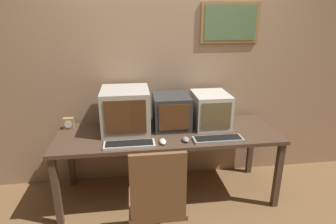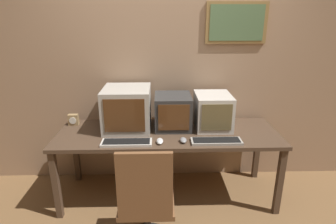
{
  "view_description": "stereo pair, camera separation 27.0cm",
  "coord_description": "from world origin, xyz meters",
  "px_view_note": "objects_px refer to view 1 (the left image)",
  "views": [
    {
      "loc": [
        -0.34,
        -1.8,
        1.81
      ],
      "look_at": [
        0.0,
        0.73,
        0.93
      ],
      "focal_mm": 30.0,
      "sensor_mm": 36.0,
      "label": 1
    },
    {
      "loc": [
        -0.07,
        -1.82,
        1.81
      ],
      "look_at": [
        0.0,
        0.73,
        0.93
      ],
      "focal_mm": 30.0,
      "sensor_mm": 36.0,
      "label": 2
    }
  ],
  "objects_px": {
    "monitor_center": "(171,111)",
    "desk_clock": "(69,123)",
    "monitor_right": "(210,110)",
    "keyboard_main": "(129,144)",
    "mouse_far_corner": "(186,139)",
    "keyboard_side": "(218,139)",
    "office_chair": "(157,210)",
    "monitor_left": "(126,110)",
    "mouse_near_keyboard": "(163,141)"
  },
  "relations": [
    {
      "from": "monitor_center",
      "to": "desk_clock",
      "type": "distance_m",
      "value": 1.05
    },
    {
      "from": "monitor_center",
      "to": "monitor_right",
      "type": "bearing_deg",
      "value": -1.19
    },
    {
      "from": "keyboard_main",
      "to": "mouse_far_corner",
      "type": "distance_m",
      "value": 0.51
    },
    {
      "from": "keyboard_side",
      "to": "mouse_far_corner",
      "type": "xyz_separation_m",
      "value": [
        -0.3,
        0.01,
        0.01
      ]
    },
    {
      "from": "monitor_right",
      "to": "keyboard_side",
      "type": "distance_m",
      "value": 0.41
    },
    {
      "from": "keyboard_main",
      "to": "office_chair",
      "type": "relative_size",
      "value": 0.48
    },
    {
      "from": "monitor_center",
      "to": "keyboard_main",
      "type": "distance_m",
      "value": 0.6
    },
    {
      "from": "desk_clock",
      "to": "office_chair",
      "type": "relative_size",
      "value": 0.12
    },
    {
      "from": "keyboard_main",
      "to": "keyboard_side",
      "type": "relative_size",
      "value": 0.99
    },
    {
      "from": "keyboard_side",
      "to": "office_chair",
      "type": "height_order",
      "value": "office_chair"
    },
    {
      "from": "monitor_left",
      "to": "office_chair",
      "type": "bearing_deg",
      "value": -75.9
    },
    {
      "from": "monitor_left",
      "to": "monitor_center",
      "type": "relative_size",
      "value": 1.2
    },
    {
      "from": "desk_clock",
      "to": "office_chair",
      "type": "xyz_separation_m",
      "value": [
        0.8,
        -0.97,
        -0.38
      ]
    },
    {
      "from": "office_chair",
      "to": "keyboard_side",
      "type": "bearing_deg",
      "value": 39.15
    },
    {
      "from": "mouse_far_corner",
      "to": "office_chair",
      "type": "bearing_deg",
      "value": -121.58
    },
    {
      "from": "keyboard_side",
      "to": "desk_clock",
      "type": "distance_m",
      "value": 1.49
    },
    {
      "from": "monitor_left",
      "to": "mouse_near_keyboard",
      "type": "relative_size",
      "value": 4.05
    },
    {
      "from": "desk_clock",
      "to": "mouse_near_keyboard",
      "type": "bearing_deg",
      "value": -27.29
    },
    {
      "from": "monitor_right",
      "to": "mouse_near_keyboard",
      "type": "height_order",
      "value": "monitor_right"
    },
    {
      "from": "keyboard_side",
      "to": "mouse_far_corner",
      "type": "height_order",
      "value": "mouse_far_corner"
    },
    {
      "from": "keyboard_side",
      "to": "mouse_near_keyboard",
      "type": "height_order",
      "value": "mouse_near_keyboard"
    },
    {
      "from": "monitor_right",
      "to": "mouse_near_keyboard",
      "type": "bearing_deg",
      "value": -145.35
    },
    {
      "from": "monitor_left",
      "to": "mouse_near_keyboard",
      "type": "distance_m",
      "value": 0.53
    },
    {
      "from": "mouse_far_corner",
      "to": "monitor_center",
      "type": "bearing_deg",
      "value": 102.07
    },
    {
      "from": "mouse_far_corner",
      "to": "desk_clock",
      "type": "relative_size",
      "value": 0.91
    },
    {
      "from": "mouse_far_corner",
      "to": "desk_clock",
      "type": "bearing_deg",
      "value": 157.87
    },
    {
      "from": "keyboard_main",
      "to": "desk_clock",
      "type": "distance_m",
      "value": 0.77
    },
    {
      "from": "monitor_right",
      "to": "keyboard_side",
      "type": "bearing_deg",
      "value": -94.03
    },
    {
      "from": "mouse_far_corner",
      "to": "desk_clock",
      "type": "xyz_separation_m",
      "value": [
        -1.12,
        0.45,
        0.04
      ]
    },
    {
      "from": "keyboard_side",
      "to": "desk_clock",
      "type": "bearing_deg",
      "value": 161.68
    },
    {
      "from": "monitor_center",
      "to": "office_chair",
      "type": "distance_m",
      "value": 1.04
    },
    {
      "from": "monitor_left",
      "to": "desk_clock",
      "type": "bearing_deg",
      "value": 170.29
    },
    {
      "from": "monitor_right",
      "to": "desk_clock",
      "type": "height_order",
      "value": "monitor_right"
    },
    {
      "from": "monitor_right",
      "to": "office_chair",
      "type": "bearing_deg",
      "value": -126.26
    },
    {
      "from": "keyboard_main",
      "to": "office_chair",
      "type": "xyz_separation_m",
      "value": [
        0.19,
        -0.5,
        -0.33
      ]
    },
    {
      "from": "monitor_center",
      "to": "keyboard_side",
      "type": "bearing_deg",
      "value": -45.39
    },
    {
      "from": "keyboard_main",
      "to": "office_chair",
      "type": "distance_m",
      "value": 0.63
    },
    {
      "from": "monitor_right",
      "to": "monitor_center",
      "type": "bearing_deg",
      "value": 178.81
    },
    {
      "from": "keyboard_main",
      "to": "keyboard_side",
      "type": "xyz_separation_m",
      "value": [
        0.81,
        0.01,
        -0.0
      ]
    },
    {
      "from": "monitor_left",
      "to": "mouse_far_corner",
      "type": "distance_m",
      "value": 0.67
    },
    {
      "from": "monitor_center",
      "to": "desk_clock",
      "type": "height_order",
      "value": "monitor_center"
    },
    {
      "from": "mouse_near_keyboard",
      "to": "office_chair",
      "type": "relative_size",
      "value": 0.13
    },
    {
      "from": "mouse_near_keyboard",
      "to": "mouse_far_corner",
      "type": "distance_m",
      "value": 0.21
    },
    {
      "from": "mouse_near_keyboard",
      "to": "office_chair",
      "type": "distance_m",
      "value": 0.62
    },
    {
      "from": "monitor_center",
      "to": "monitor_right",
      "type": "xyz_separation_m",
      "value": [
        0.4,
        -0.01,
        0.0
      ]
    },
    {
      "from": "keyboard_side",
      "to": "mouse_near_keyboard",
      "type": "distance_m",
      "value": 0.51
    },
    {
      "from": "monitor_left",
      "to": "monitor_center",
      "type": "height_order",
      "value": "monitor_left"
    },
    {
      "from": "monitor_left",
      "to": "mouse_far_corner",
      "type": "relative_size",
      "value": 4.63
    },
    {
      "from": "mouse_near_keyboard",
      "to": "mouse_far_corner",
      "type": "xyz_separation_m",
      "value": [
        0.21,
        0.01,
        0.0
      ]
    },
    {
      "from": "mouse_near_keyboard",
      "to": "monitor_left",
      "type": "bearing_deg",
      "value": 131.45
    }
  ]
}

